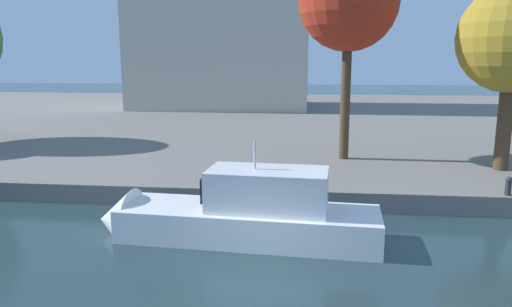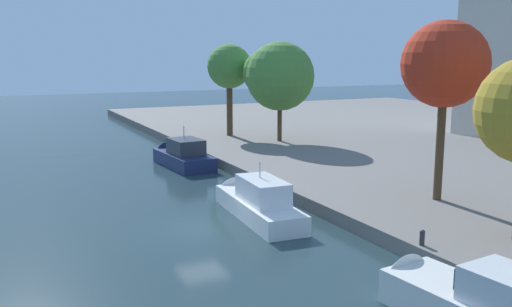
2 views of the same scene
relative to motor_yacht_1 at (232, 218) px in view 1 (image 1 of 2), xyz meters
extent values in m
plane|color=#23383D|center=(0.97, -3.65, -0.70)|extent=(220.00, 220.00, 0.00)
cube|color=slate|center=(0.97, 30.60, -0.30)|extent=(120.00, 55.00, 0.79)
cube|color=white|center=(0.53, -0.04, -0.33)|extent=(8.51, 2.93, 1.36)
cone|color=white|center=(-4.04, 0.28, -0.33)|extent=(1.35, 2.32, 2.24)
cube|color=white|center=(1.15, -0.08, 1.00)|extent=(3.88, 2.14, 1.30)
cube|color=black|center=(-0.31, 0.02, 1.07)|extent=(1.12, 1.84, 0.78)
cylinder|color=silver|center=(0.74, -0.05, 2.09)|extent=(0.08, 0.08, 0.88)
cylinder|color=#2D2D33|center=(9.83, 3.44, 0.35)|extent=(0.23, 0.23, 0.52)
sphere|color=#2D2D33|center=(9.83, 3.44, 0.68)|extent=(0.25, 0.25, 0.25)
cylinder|color=#4C3823|center=(4.22, 9.74, 3.07)|extent=(0.48, 0.48, 5.96)
sphere|color=#B22D19|center=(4.22, 9.74, 7.88)|extent=(4.88, 4.88, 4.88)
sphere|color=#B22D19|center=(3.98, 8.80, 7.60)|extent=(2.76, 2.76, 2.76)
cylinder|color=#4C3823|center=(11.24, 7.93, 2.14)|extent=(0.65, 0.65, 4.11)
camera|label=1|loc=(2.39, -14.68, 5.00)|focal=33.54mm
camera|label=2|loc=(27.42, -13.26, 8.36)|focal=38.45mm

